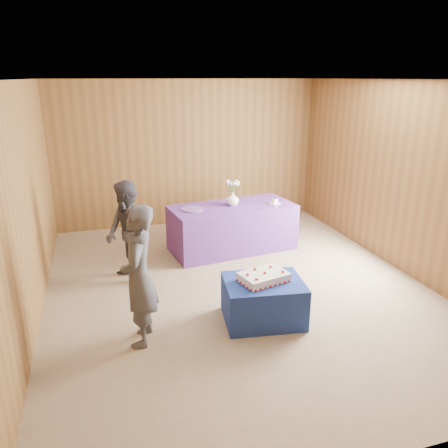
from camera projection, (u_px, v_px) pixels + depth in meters
name	position (u px, v px, depth m)	size (l,w,h in m)	color
ground	(237.00, 287.00, 5.96)	(6.00, 6.00, 0.00)	gray
room_shell	(239.00, 156.00, 5.39)	(5.04, 6.04, 2.72)	brown
cake_table	(263.00, 301.00, 5.09)	(0.90, 0.70, 0.50)	navy
serving_table	(232.00, 228.00, 7.18)	(2.00, 0.90, 0.75)	#593289
sheet_cake	(264.00, 277.00, 5.01)	(0.63, 0.50, 0.13)	white
vase	(232.00, 199.00, 7.06)	(0.21, 0.21, 0.22)	white
flower_spray	(232.00, 183.00, 6.97)	(0.24, 0.24, 0.18)	#2F6C2B
platter	(192.00, 209.00, 6.84)	(0.35, 0.35, 0.02)	#6C4A95
plate	(275.00, 203.00, 7.17)	(0.19, 0.19, 0.01)	silver
cake_slice	(275.00, 201.00, 7.16)	(0.10, 0.10, 0.09)	white
knife	(280.00, 206.00, 7.06)	(0.26, 0.02, 0.00)	silver
guest_left	(139.00, 276.00, 4.52)	(0.56, 0.37, 1.54)	#3C3E47
guest_right	(128.00, 234.00, 5.88)	(0.70, 0.55, 1.44)	#33333D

